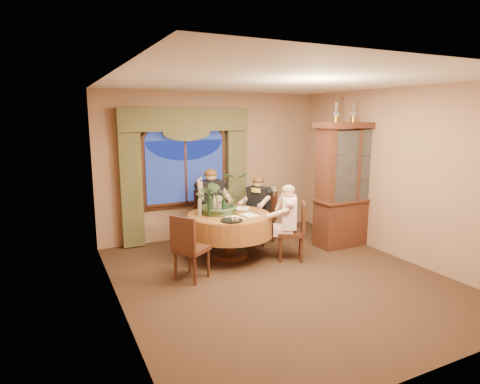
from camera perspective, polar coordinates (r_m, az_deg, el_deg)
name	(u,v)px	position (r m, az deg, el deg)	size (l,w,h in m)	color
floor	(279,278)	(6.05, 5.61, -12.04)	(5.00, 5.00, 0.00)	black
wall_back	(214,165)	(7.88, -3.77, 3.86)	(4.50, 4.50, 0.00)	#896048
wall_right	(398,174)	(7.10, 21.50, 2.39)	(5.00, 5.00, 0.00)	#896048
ceiling	(283,81)	(5.61, 6.15, 15.40)	(5.00, 5.00, 0.00)	white
window	(186,172)	(7.62, -7.75, 2.79)	(1.62, 0.10, 1.32)	navy
arched_transom	(185,130)	(7.55, -7.90, 8.66)	(1.60, 0.06, 0.44)	navy
drapery_left	(131,183)	(7.33, -15.26, 1.26)	(0.38, 0.14, 2.32)	#413E22
drapery_right	(236,175)	(7.97, -0.56, 2.36)	(0.38, 0.14, 2.32)	#413E22
swag_valance	(186,120)	(7.47, -7.74, 10.18)	(2.45, 0.16, 0.42)	#413E22
dining_table	(229,235)	(6.74, -1.54, -6.20)	(1.46, 1.46, 0.75)	maroon
china_cabinet	(350,185)	(7.55, 15.37, 1.03)	(1.38, 0.55, 2.24)	#3B1B12
oil_lamp_left	(336,112)	(7.20, 13.52, 10.98)	(0.11, 0.11, 0.34)	#A5722D
oil_lamp_center	(354,112)	(7.45, 15.87, 10.85)	(0.11, 0.11, 0.34)	#A5722D
oil_lamp_right	(370,112)	(7.71, 18.06, 10.71)	(0.11, 0.11, 0.34)	#A5722D
chair_right	(291,231)	(6.67, 7.24, -5.53)	(0.42, 0.42, 0.96)	black
chair_back_right	(261,218)	(7.48, 3.01, -3.68)	(0.42, 0.42, 0.96)	black
chair_back	(208,216)	(7.64, -4.53, -3.39)	(0.42, 0.42, 0.96)	black
chair_front_left	(192,247)	(5.88, -6.89, -7.78)	(0.42, 0.42, 0.96)	black
person_pink	(289,222)	(6.66, 6.96, -4.26)	(0.45, 0.41, 1.25)	beige
person_back	(211,206)	(7.49, -4.21, -1.96)	(0.50, 0.46, 1.40)	black
person_scarf	(259,210)	(7.48, 2.66, -2.50)	(0.45, 0.41, 1.26)	black
stoneware_vase	(219,205)	(6.65, -3.03, -1.84)	(0.15, 0.15, 0.29)	#8E7C5D
centerpiece_plant	(220,177)	(6.61, -2.87, 2.10)	(0.92, 1.02, 0.80)	#3C5431
olive_bowl	(234,212)	(6.64, -0.88, -2.89)	(0.15, 0.15, 0.05)	#565E2E
cheese_platter	(232,220)	(6.18, -1.19, -4.06)	(0.34, 0.34, 0.02)	black
wine_bottle_0	(224,206)	(6.45, -2.35, -2.02)	(0.07, 0.07, 0.33)	black
wine_bottle_1	(214,204)	(6.59, -3.71, -1.78)	(0.07, 0.07, 0.33)	tan
wine_bottle_2	(209,207)	(6.43, -4.36, -2.09)	(0.07, 0.07, 0.33)	black
wine_bottle_3	(200,205)	(6.54, -5.74, -1.90)	(0.07, 0.07, 0.33)	tan
tasting_paper_0	(250,215)	(6.55, 1.37, -3.27)	(0.21, 0.30, 0.00)	white
tasting_paper_1	(243,208)	(7.01, 0.38, -2.33)	(0.21, 0.30, 0.00)	white
tasting_paper_2	(235,218)	(6.35, -0.75, -3.71)	(0.21, 0.30, 0.00)	white
wine_glass_person_pink	(259,209)	(6.60, 2.67, -2.41)	(0.07, 0.07, 0.18)	silver
wine_glass_person_back	(219,203)	(7.07, -3.06, -1.53)	(0.07, 0.07, 0.18)	silver
wine_glass_person_scarf	(245,203)	(7.02, 0.68, -1.59)	(0.07, 0.07, 0.18)	silver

